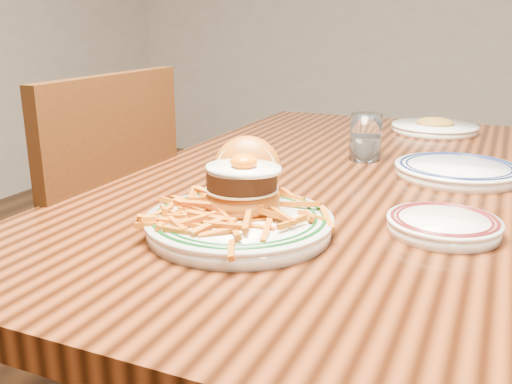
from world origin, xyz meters
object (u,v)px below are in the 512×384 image
at_px(table, 329,210).
at_px(side_plate, 444,224).
at_px(chair_left, 79,263).
at_px(main_plate, 241,207).

distance_m(table, side_plate, 0.42).
bearing_deg(chair_left, main_plate, -19.67).
bearing_deg(main_plate, side_plate, 2.87).
bearing_deg(main_plate, table, 67.80).
xyz_separation_m(table, side_plate, (0.28, -0.29, 0.10)).
bearing_deg(table, main_plate, -94.17).
xyz_separation_m(chair_left, main_plate, (0.52, -0.19, 0.27)).
bearing_deg(table, side_plate, -46.73).
bearing_deg(main_plate, chair_left, 142.25).
height_order(main_plate, side_plate, main_plate).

